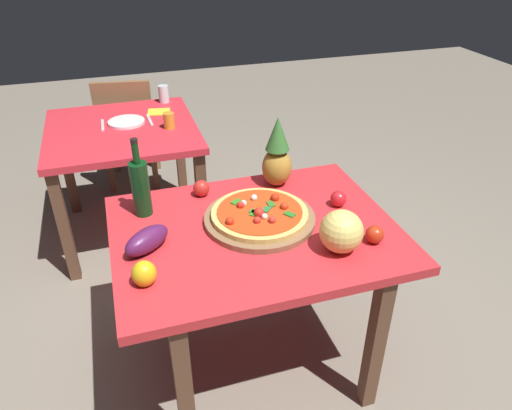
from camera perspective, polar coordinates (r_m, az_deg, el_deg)
The scene contains 20 objects.
ground_plane at distance 2.45m, azimuth -0.12°, elevation -17.33°, with size 10.00×10.00×0.00m, color gray.
display_table at distance 2.01m, azimuth -0.14°, elevation -5.04°, with size 1.14×0.88×0.74m.
background_table at distance 3.05m, azimuth -15.44°, elevation 6.95°, with size 0.88×0.90×0.74m.
dining_chair at distance 3.74m, azimuth -14.96°, elevation 9.03°, with size 0.46×0.46×0.85m.
pizza_board at distance 1.99m, azimuth 0.43°, elevation -1.64°, with size 0.46×0.46×0.03m, color #856041.
pizza at distance 1.98m, azimuth 0.43°, elevation -0.99°, with size 0.40×0.40×0.06m.
wine_bottle at distance 2.04m, azimuth -13.56°, elevation 2.10°, with size 0.08×0.08×0.34m.
pineapple_left at distance 2.20m, azimuth 2.53°, elevation 5.91°, with size 0.14×0.14×0.34m.
melon at distance 1.82m, azimuth 10.09°, elevation -3.10°, with size 0.17×0.17×0.17m, color #E7D26B.
bell_pepper at distance 1.70m, azimuth -13.15°, elevation -7.93°, with size 0.09×0.09×0.09m, color yellow.
eggplant at distance 1.85m, azimuth -12.83°, elevation -4.09°, with size 0.20×0.09×0.09m, color #531C4C.
tomato_near_board at distance 2.17m, azimuth -6.51°, elevation 2.00°, with size 0.07×0.07×0.07m, color red.
tomato_by_bottle at distance 2.11m, azimuth 9.75°, elevation 0.74°, with size 0.07×0.07×0.07m, color red.
tomato_at_corner at distance 1.91m, azimuth 13.91°, elevation -3.42°, with size 0.07×0.07×0.07m, color red.
drinking_glass_juice at distance 2.92m, azimuth -10.30°, elevation 9.83°, with size 0.07×0.07×0.09m, color orange.
drinking_glass_water at distance 3.36m, azimuth -10.90°, elevation 12.82°, with size 0.07×0.07×0.11m, color silver.
dinner_plate at distance 3.07m, azimuth -15.13°, elevation 9.50°, with size 0.22×0.22×0.02m, color white.
fork_utensil at distance 3.07m, azimuth -17.74°, elevation 9.01°, with size 0.02×0.18×0.01m, color silver.
knife_utensil at distance 3.07m, azimuth -12.51°, elevation 9.82°, with size 0.02×0.18×0.01m, color silver.
napkin_folded at distance 3.20m, azimuth -11.46°, elevation 10.78°, with size 0.14×0.12×0.01m, color yellow.
Camera 1 is at (-0.48, -1.54, 1.84)m, focal length 33.70 mm.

